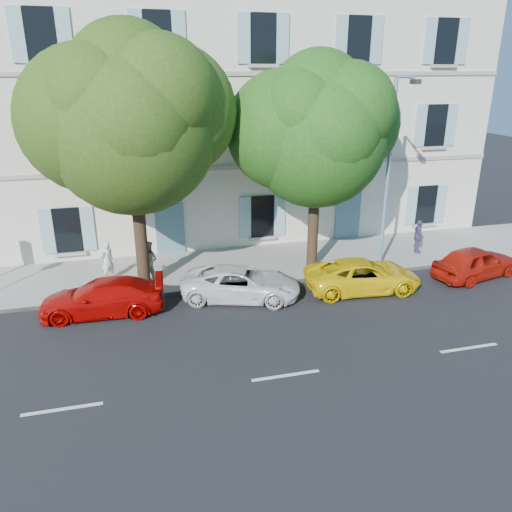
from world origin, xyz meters
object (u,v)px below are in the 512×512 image
object	(u,v)px
street_lamp	(391,165)
pedestrian_a	(107,261)
car_yellow_supercar	(363,275)
car_red_hatchback	(476,262)
pedestrian_b	(148,261)
car_white_coupe	(241,283)
tree_left	(132,130)
car_red_coupe	(102,297)
tree_right	(317,138)
pedestrian_c	(418,237)

from	to	relation	value
street_lamp	pedestrian_a	distance (m)	12.06
car_yellow_supercar	car_red_hatchback	bearing A→B (deg)	-85.21
pedestrian_b	car_yellow_supercar	bearing A→B (deg)	-170.41
car_yellow_supercar	street_lamp	distance (m)	4.68
car_white_coupe	tree_left	size ratio (longest dim) A/B	0.47
car_red_coupe	street_lamp	size ratio (longest dim) A/B	0.55
car_yellow_supercar	car_red_hatchback	xyz separation A→B (m)	(5.11, 0.03, 0.04)
car_red_coupe	car_white_coupe	distance (m)	5.04
car_red_hatchback	pedestrian_a	world-z (taller)	pedestrian_a
car_white_coupe	pedestrian_a	xyz separation A→B (m)	(-4.89, 2.78, 0.34)
car_yellow_supercar	tree_right	bearing A→B (deg)	29.52
car_white_coupe	pedestrian_c	bearing A→B (deg)	-56.89
car_white_coupe	tree_right	xyz separation A→B (m)	(3.58, 2.04, 4.99)
tree_left	street_lamp	distance (m)	10.19
car_red_coupe	tree_left	distance (m)	5.99
tree_right	pedestrian_c	bearing A→B (deg)	4.62
car_white_coupe	pedestrian_a	world-z (taller)	pedestrian_a
car_red_coupe	pedestrian_b	size ratio (longest dim) A/B	2.61
pedestrian_a	pedestrian_b	world-z (taller)	pedestrian_b
car_red_hatchback	car_yellow_supercar	bearing A→B (deg)	76.30
car_yellow_supercar	tree_right	xyz separation A→B (m)	(-1.18, 2.51, 4.98)
car_white_coupe	pedestrian_a	distance (m)	5.63
car_red_hatchback	street_lamp	world-z (taller)	street_lamp
pedestrian_a	pedestrian_c	xyz separation A→B (m)	(13.83, -0.31, -0.02)
car_red_hatchback	street_lamp	bearing A→B (deg)	48.13
car_red_hatchback	pedestrian_c	distance (m)	3.07
pedestrian_a	pedestrian_c	bearing A→B (deg)	141.51
tree_left	car_yellow_supercar	bearing A→B (deg)	-14.23
pedestrian_b	car_red_coupe	bearing A→B (deg)	81.83
street_lamp	pedestrian_a	size ratio (longest dim) A/B	4.84
pedestrian_b	pedestrian_c	size ratio (longest dim) A/B	1.05
car_yellow_supercar	pedestrian_c	bearing A→B (deg)	-50.43
pedestrian_b	tree_right	bearing A→B (deg)	-153.61
car_red_coupe	pedestrian_c	distance (m)	14.21
pedestrian_a	car_white_coupe	bearing A→B (deg)	113.11
car_red_hatchback	car_red_coupe	bearing A→B (deg)	74.28
car_red_coupe	tree_right	size ratio (longest dim) A/B	0.51
pedestrian_b	car_white_coupe	bearing A→B (deg)	173.45
tree_left	street_lamp	size ratio (longest dim) A/B	1.20
tree_left	pedestrian_a	bearing A→B (deg)	139.81
street_lamp	pedestrian_b	distance (m)	10.50
tree_left	pedestrian_b	distance (m)	5.26
tree_right	pedestrian_b	xyz separation A→B (m)	(-6.87, 0.28, -4.63)
car_red_hatchback	tree_right	distance (m)	8.37
tree_right	car_red_coupe	bearing A→B (deg)	-166.63
pedestrian_c	street_lamp	bearing A→B (deg)	130.72
pedestrian_c	car_yellow_supercar	bearing A→B (deg)	140.33
car_red_hatchback	pedestrian_b	xyz separation A→B (m)	(-13.16, 2.76, 0.31)
car_white_coupe	street_lamp	xyz separation A→B (m)	(6.53, 1.32, 3.95)
car_red_hatchback	pedestrian_b	world-z (taller)	pedestrian_b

